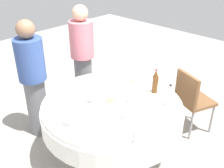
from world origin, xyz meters
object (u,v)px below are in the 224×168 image
Objects in this scene: bottle_brown_left at (155,82)px; plate_south at (111,101)px; wine_glass_west at (125,109)px; person_left at (82,57)px; wine_glass_near at (135,134)px; chair_near at (192,98)px; bottle_clear_north at (131,92)px; wine_glass_east at (91,94)px; dining_table at (112,113)px; bottle_clear_mid at (169,96)px; wine_glass_right at (68,116)px; plate_front at (108,87)px; person_mid at (33,78)px.

bottle_brown_left is 1.22× the size of plate_south.
wine_glass_west is 0.10× the size of person_left.
chair_near is at bearing -172.01° from wine_glass_near.
wine_glass_near is 0.16× the size of chair_near.
bottle_clear_north is (0.36, -0.06, -0.01)m from bottle_brown_left.
bottle_brown_left is at bearing 152.25° from wine_glass_east.
dining_table is at bearing -21.61° from bottle_brown_left.
bottle_brown_left is at bearing 157.05° from plate_south.
bottle_clear_mid is 1.66× the size of wine_glass_west.
bottle_clear_mid is 0.83m from wine_glass_east.
plate_south is 1.16m from chair_near.
bottle_clear_north is at bearing 133.69° from plate_south.
wine_glass_near reaches higher than plate_south.
bottle_clear_mid is 0.41m from bottle_clear_north.
wine_glass_near is at bearing 112.86° from wine_glass_right.
chair_near is at bearing 163.44° from bottle_clear_north.
person_left is at bearing -114.36° from wine_glass_west.
chair_near is (-1.05, 0.41, -0.08)m from dining_table.
wine_glass_right is at bearing 18.29° from plate_front.
plate_south is (-0.13, -0.31, -0.10)m from wine_glass_west.
wine_glass_west is (0.51, -0.18, -0.01)m from bottle_clear_mid.
bottle_clear_mid is 1.08m from wine_glass_right.
bottle_clear_north is 0.31× the size of chair_near.
bottle_brown_left is 0.57m from plate_south.
bottle_clear_mid is at bearing -69.66° from person_left.
wine_glass_east is at bearing -85.61° from wine_glass_west.
chair_near is at bearing 141.79° from plate_front.
bottle_clear_north is 1.28m from person_left.
bottle_brown_left is 1.27× the size of plate_front.
person_left is at bearing -94.33° from bottle_clear_mid.
person_left reaches higher than bottle_brown_left.
wine_glass_near is 0.09× the size of person_left.
dining_table is 6.21× the size of bottle_clear_mid.
bottle_brown_left is 0.34× the size of chair_near.
person_mid is 0.99× the size of person_left.
bottle_brown_left is 1.83× the size of wine_glass_right.
person_left is at bearing -138.24° from chair_near.
bottle_clear_mid is at bearing 127.58° from plate_south.
bottle_brown_left is 1.96× the size of wine_glass_east.
plate_front is at bearing -161.71° from wine_glass_right.
person_mid is at bearing -79.89° from wine_glass_west.
bottle_clear_north is at bearing 82.56° from plate_front.
wine_glass_right is at bearing 20.03° from wine_glass_east.
plate_front is 0.32m from plate_south.
wine_glass_right is 0.10× the size of person_left.
plate_front is (-0.54, -0.87, -0.09)m from wine_glass_near.
wine_glass_west is 0.10× the size of person_mid.
bottle_clear_mid is 0.73m from wine_glass_near.
wine_glass_west is at bearing -89.69° from person_left.
wine_glass_east is (0.31, -0.30, -0.02)m from bottle_clear_north.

